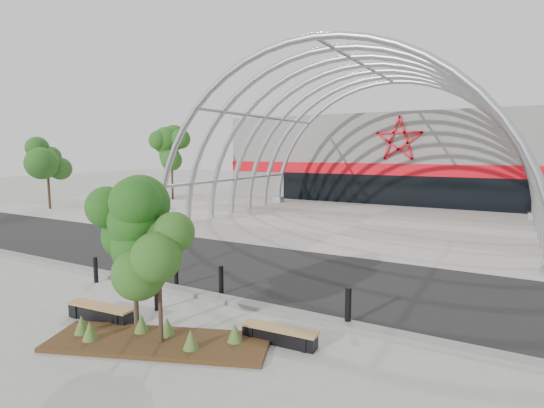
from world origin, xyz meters
TOP-DOWN VIEW (x-y plane):
  - ground at (0.00, 0.00)m, footprint 140.00×140.00m
  - road at (0.00, 3.50)m, footprint 140.00×7.00m
  - forecourt at (0.00, 15.50)m, footprint 60.00×17.00m
  - kerb at (0.00, -0.25)m, footprint 60.00×0.50m
  - arena_building at (0.00, 33.45)m, footprint 34.00×15.24m
  - vault_canopy at (0.00, 15.50)m, footprint 20.80×15.80m
  - planting_bed at (0.92, -3.53)m, footprint 5.70×3.54m
  - street_tree_0 at (0.14, -3.40)m, footprint 1.66×1.66m
  - street_tree_1 at (1.12, -3.54)m, footprint 1.32×1.32m
  - bench_0 at (-1.49, -3.23)m, footprint 2.16×0.64m
  - bench_1 at (3.59, -2.02)m, footprint 1.99×0.56m
  - bollard_0 at (-4.54, -0.97)m, footprint 0.15×0.15m
  - bollard_1 at (-0.67, -1.87)m, footprint 0.15×0.15m
  - bollard_2 at (-1.66, 0.09)m, footprint 0.15×0.15m
  - bollard_3 at (0.18, 0.22)m, footprint 0.16×0.16m
  - bollard_4 at (4.70, -0.12)m, footprint 0.17×0.17m
  - bg_tree_0 at (-20.00, 20.00)m, footprint 3.00×3.00m
  - bg_tree_2 at (-24.00, 10.00)m, footprint 2.55×2.55m

SIDE VIEW (x-z plane):
  - ground at x=0.00m, z-range 0.00..0.00m
  - road at x=0.00m, z-range 0.00..0.02m
  - vault_canopy at x=0.00m, z-range -10.16..10.20m
  - forecourt at x=0.00m, z-range 0.00..0.04m
  - kerb at x=0.00m, z-range 0.00..0.12m
  - planting_bed at x=0.92m, z-range -0.15..0.43m
  - bench_1 at x=3.59m, z-range -0.01..0.41m
  - bench_0 at x=-1.49m, z-range -0.01..0.44m
  - bollard_1 at x=-0.67m, z-range 0.00..0.92m
  - bollard_2 at x=-1.66m, z-range 0.00..0.93m
  - bollard_0 at x=-4.54m, z-range 0.00..0.94m
  - bollard_3 at x=0.18m, z-range 0.00..0.97m
  - bollard_4 at x=4.70m, z-range 0.00..1.06m
  - street_tree_1 at x=1.12m, z-range 0.68..3.81m
  - street_tree_0 at x=0.14m, z-range 0.83..4.62m
  - bg_tree_2 at x=-24.00m, z-range 1.17..6.55m
  - arena_building at x=0.00m, z-range -0.01..7.99m
  - bg_tree_0 at x=-20.00m, z-range 1.41..7.86m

